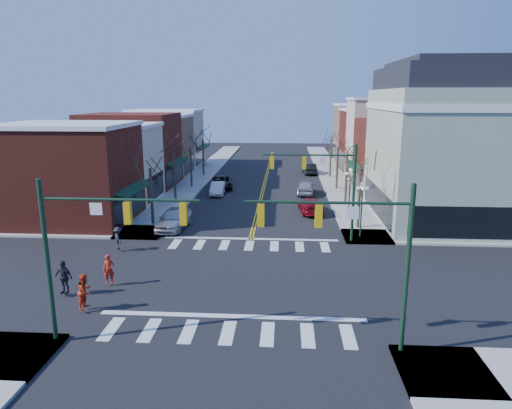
% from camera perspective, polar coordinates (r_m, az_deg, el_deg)
% --- Properties ---
extents(ground, '(160.00, 160.00, 0.00)m').
position_cam_1_polar(ground, '(27.03, -1.89, -9.33)').
color(ground, black).
rests_on(ground, ground).
extents(sidewalk_left, '(3.50, 70.00, 0.15)m').
position_cam_1_polar(sidewalk_left, '(47.34, -10.13, 0.53)').
color(sidewalk_left, '#9E9B93').
rests_on(sidewalk_left, ground).
extents(sidewalk_right, '(3.50, 70.00, 0.15)m').
position_cam_1_polar(sidewalk_right, '(46.42, 11.35, 0.22)').
color(sidewalk_right, '#9E9B93').
rests_on(sidewalk_right, ground).
extents(bldg_left_brick_a, '(10.00, 8.50, 8.00)m').
position_cam_1_polar(bldg_left_brick_a, '(41.25, -22.26, 3.41)').
color(bldg_left_brick_a, maroon).
rests_on(bldg_left_brick_a, ground).
extents(bldg_left_stucco_a, '(10.00, 7.00, 7.50)m').
position_cam_1_polar(bldg_left_stucco_a, '(48.29, -18.29, 4.75)').
color(bldg_left_stucco_a, beige).
rests_on(bldg_left_stucco_a, ground).
extents(bldg_left_brick_b, '(10.00, 9.00, 8.50)m').
position_cam_1_polar(bldg_left_brick_b, '(55.66, -15.29, 6.53)').
color(bldg_left_brick_b, maroon).
rests_on(bldg_left_brick_b, ground).
extents(bldg_left_tan, '(10.00, 7.50, 7.80)m').
position_cam_1_polar(bldg_left_tan, '(63.51, -12.89, 7.14)').
color(bldg_left_tan, '#A17C58').
rests_on(bldg_left_tan, ground).
extents(bldg_left_stucco_b, '(10.00, 8.00, 8.20)m').
position_cam_1_polar(bldg_left_stucco_b, '(70.92, -11.13, 8.01)').
color(bldg_left_stucco_b, beige).
rests_on(bldg_left_stucco_b, ground).
extents(bldg_right_brick_a, '(10.00, 8.50, 8.00)m').
position_cam_1_polar(bldg_right_brick_a, '(52.61, 18.07, 5.70)').
color(bldg_right_brick_a, maroon).
rests_on(bldg_right_brick_a, ground).
extents(bldg_right_stucco, '(10.00, 7.00, 10.00)m').
position_cam_1_polar(bldg_right_stucco, '(60.00, 16.35, 7.65)').
color(bldg_right_stucco, beige).
rests_on(bldg_right_stucco, ground).
extents(bldg_right_brick_b, '(10.00, 8.00, 8.50)m').
position_cam_1_polar(bldg_right_brick_b, '(67.37, 14.94, 7.67)').
color(bldg_right_brick_b, maroon).
rests_on(bldg_right_brick_b, ground).
extents(bldg_right_tan, '(10.00, 8.00, 9.00)m').
position_cam_1_polar(bldg_right_tan, '(75.19, 13.79, 8.47)').
color(bldg_right_tan, '#A17C58').
rests_on(bldg_right_tan, ground).
extents(victorian_corner, '(12.25, 14.25, 13.30)m').
position_cam_1_polar(victorian_corner, '(41.91, 23.40, 7.12)').
color(victorian_corner, '#96A38D').
rests_on(victorian_corner, ground).
extents(traffic_mast_near_left, '(6.60, 0.28, 7.20)m').
position_cam_1_polar(traffic_mast_near_left, '(20.01, -20.19, -4.09)').
color(traffic_mast_near_left, '#14331E').
rests_on(traffic_mast_near_left, ground).
extents(traffic_mast_near_right, '(6.60, 0.28, 7.20)m').
position_cam_1_polar(traffic_mast_near_right, '(18.58, 13.05, -4.91)').
color(traffic_mast_near_right, '#14331E').
rests_on(traffic_mast_near_right, ground).
extents(traffic_mast_far_right, '(6.60, 0.28, 7.20)m').
position_cam_1_polar(traffic_mast_far_right, '(32.86, 8.99, 3.18)').
color(traffic_mast_far_right, '#14331E').
rests_on(traffic_mast_far_right, ground).
extents(lamppost_corner, '(0.36, 0.36, 4.33)m').
position_cam_1_polar(lamppost_corner, '(34.62, 13.10, 0.56)').
color(lamppost_corner, '#14331E').
rests_on(lamppost_corner, ground).
extents(lamppost_midblock, '(0.36, 0.36, 4.33)m').
position_cam_1_polar(lamppost_midblock, '(40.91, 11.67, 2.58)').
color(lamppost_midblock, '#14331E').
rests_on(lamppost_midblock, ground).
extents(tree_left_a, '(0.24, 0.24, 4.76)m').
position_cam_1_polar(tree_left_a, '(38.28, -12.92, 0.89)').
color(tree_left_a, '#382B21').
rests_on(tree_left_a, ground).
extents(tree_left_b, '(0.24, 0.24, 5.04)m').
position_cam_1_polar(tree_left_b, '(45.83, -10.13, 3.23)').
color(tree_left_b, '#382B21').
rests_on(tree_left_b, ground).
extents(tree_left_c, '(0.24, 0.24, 4.55)m').
position_cam_1_polar(tree_left_c, '(53.57, -8.11, 4.49)').
color(tree_left_c, '#382B21').
rests_on(tree_left_c, ground).
extents(tree_left_d, '(0.24, 0.24, 4.90)m').
position_cam_1_polar(tree_left_d, '(61.32, -6.61, 5.81)').
color(tree_left_d, '#382B21').
rests_on(tree_left_d, ground).
extents(tree_right_a, '(0.24, 0.24, 4.62)m').
position_cam_1_polar(tree_right_a, '(37.20, 12.75, 0.43)').
color(tree_right_a, '#382B21').
rests_on(tree_right_a, ground).
extents(tree_right_b, '(0.24, 0.24, 5.18)m').
position_cam_1_polar(tree_right_b, '(44.90, 11.21, 3.06)').
color(tree_right_b, '#382B21').
rests_on(tree_right_b, ground).
extents(tree_right_c, '(0.24, 0.24, 4.83)m').
position_cam_1_polar(tree_right_c, '(52.76, 10.11, 4.43)').
color(tree_right_c, '#382B21').
rests_on(tree_right_c, ground).
extents(tree_right_d, '(0.24, 0.24, 4.97)m').
position_cam_1_polar(tree_right_d, '(60.63, 9.30, 5.67)').
color(tree_right_d, '#382B21').
rests_on(tree_right_d, ground).
extents(car_left_near, '(2.32, 5.08, 1.69)m').
position_cam_1_polar(car_left_near, '(37.25, -10.25, -1.76)').
color(car_left_near, '#B0B0B5').
rests_on(car_left_near, ground).
extents(car_left_mid, '(1.57, 4.11, 1.34)m').
position_cam_1_polar(car_left_mid, '(49.75, -4.81, 2.01)').
color(car_left_mid, silver).
rests_on(car_left_mid, ground).
extents(car_left_far, '(3.03, 5.38, 1.42)m').
position_cam_1_polar(car_left_far, '(53.04, -4.28, 2.78)').
color(car_left_far, black).
rests_on(car_left_far, ground).
extents(car_right_near, '(2.37, 4.89, 1.37)m').
position_cam_1_polar(car_right_near, '(42.07, 6.85, -0.12)').
color(car_right_near, maroon).
rests_on(car_right_near, ground).
extents(car_right_mid, '(2.33, 4.68, 1.53)m').
position_cam_1_polar(car_right_mid, '(49.90, 6.28, 2.13)').
color(car_right_mid, '#B2B2B7').
rests_on(car_right_mid, ground).
extents(car_right_far, '(1.99, 4.62, 1.48)m').
position_cam_1_polar(car_right_far, '(63.30, 6.68, 4.48)').
color(car_right_far, black).
rests_on(car_right_far, ground).
extents(pedestrian_red_a, '(0.71, 0.58, 1.68)m').
position_cam_1_polar(pedestrian_red_a, '(27.08, -17.92, -7.71)').
color(pedestrian_red_a, '#B52513').
rests_on(pedestrian_red_a, sidewalk_left).
extents(pedestrian_red_b, '(0.80, 0.96, 1.80)m').
position_cam_1_polar(pedestrian_red_b, '(24.42, -20.58, -10.12)').
color(pedestrian_red_b, red).
rests_on(pedestrian_red_b, sidewalk_left).
extents(pedestrian_dark_a, '(1.17, 0.74, 1.85)m').
position_cam_1_polar(pedestrian_dark_a, '(26.58, -22.91, -8.34)').
color(pedestrian_dark_a, '#222129').
rests_on(pedestrian_dark_a, sidewalk_left).
extents(pedestrian_dark_b, '(1.07, 1.17, 1.57)m').
position_cam_1_polar(pedestrian_dark_b, '(32.78, -16.85, -4.05)').
color(pedestrian_dark_b, black).
rests_on(pedestrian_dark_b, sidewalk_left).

